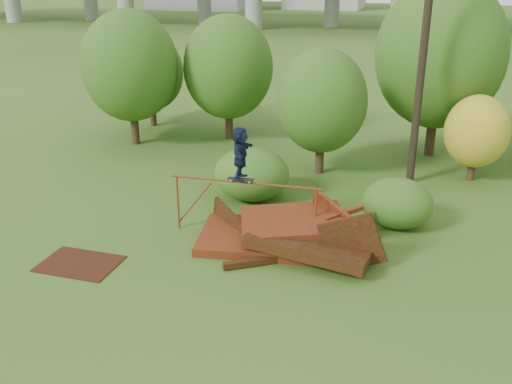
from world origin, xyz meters
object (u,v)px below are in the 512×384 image
(scrap_pile, at_px, (288,236))
(flat_plate, at_px, (80,264))
(skater, at_px, (240,153))
(utility_pole, at_px, (426,28))

(scrap_pile, bearing_deg, flat_plate, -154.22)
(scrap_pile, height_order, skater, skater)
(scrap_pile, xyz_separation_m, utility_pole, (3.17, 6.53, 5.23))
(flat_plate, xyz_separation_m, utility_pole, (8.42, 9.07, 5.61))
(utility_pole, bearing_deg, flat_plate, -132.90)
(skater, relative_size, utility_pole, 0.14)
(flat_plate, height_order, utility_pole, utility_pole)
(flat_plate, bearing_deg, skater, 38.54)
(skater, relative_size, flat_plate, 0.74)
(skater, height_order, utility_pole, utility_pole)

